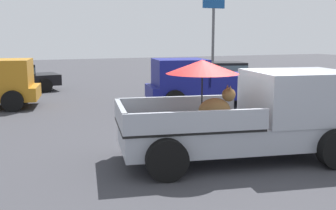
# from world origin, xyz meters

# --- Properties ---
(ground_plane) EXTENTS (80.00, 80.00, 0.00)m
(ground_plane) POSITION_xyz_m (0.00, 0.00, 0.00)
(ground_plane) COLOR #38383D
(pickup_truck_main) EXTENTS (5.32, 3.03, 2.17)m
(pickup_truck_main) POSITION_xyz_m (0.42, -0.09, 0.99)
(pickup_truck_main) COLOR black
(pickup_truck_main) RESTS_ON ground
(pickup_truck_red) EXTENTS (5.05, 2.86, 1.80)m
(pickup_truck_red) POSITION_xyz_m (2.61, 6.36, 0.87)
(pickup_truck_red) COLOR black
(pickup_truck_red) RESTS_ON ground
(parked_sedan_near) EXTENTS (4.48, 2.38, 1.33)m
(parked_sedan_near) POSITION_xyz_m (-4.17, 13.16, 0.74)
(parked_sedan_near) COLOR black
(parked_sedan_near) RESTS_ON ground
(parked_sedan_far) EXTENTS (4.61, 2.84, 1.33)m
(parked_sedan_far) POSITION_xyz_m (6.02, 10.60, 0.74)
(parked_sedan_far) COLOR black
(parked_sedan_far) RESTS_ON ground
(motel_sign) EXTENTS (1.40, 0.16, 5.15)m
(motel_sign) POSITION_xyz_m (7.10, 13.76, 3.62)
(motel_sign) COLOR #59595B
(motel_sign) RESTS_ON ground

